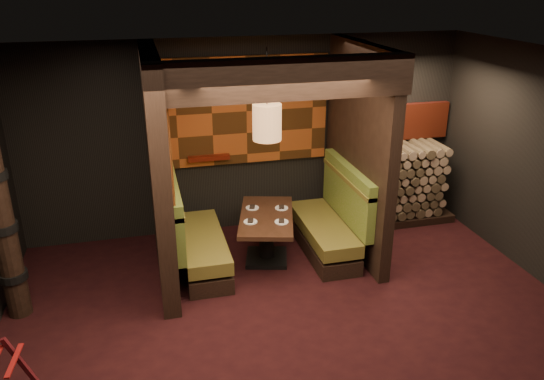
{
  "coord_description": "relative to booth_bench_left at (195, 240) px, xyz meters",
  "views": [
    {
      "loc": [
        -1.5,
        -4.59,
        3.64
      ],
      "look_at": [
        0.0,
        1.3,
        1.15
      ],
      "focal_mm": 35.0,
      "sensor_mm": 36.0,
      "label": 1
    }
  ],
  "objects": [
    {
      "name": "floor",
      "position": [
        0.96,
        -1.65,
        -0.41
      ],
      "size": [
        6.5,
        5.5,
        0.02
      ],
      "primitive_type": "cube",
      "color": "black",
      "rests_on": "ground"
    },
    {
      "name": "ceiling",
      "position": [
        0.96,
        -1.65,
        2.46
      ],
      "size": [
        6.5,
        5.5,
        0.02
      ],
      "primitive_type": "cube",
      "color": "black",
      "rests_on": "ground"
    },
    {
      "name": "wall_back",
      "position": [
        0.96,
        1.11,
        1.02
      ],
      "size": [
        6.5,
        0.02,
        2.85
      ],
      "primitive_type": "cube",
      "color": "black",
      "rests_on": "ground"
    },
    {
      "name": "partition_left",
      "position": [
        -0.39,
        -0.0,
        1.02
      ],
      "size": [
        0.2,
        2.2,
        2.85
      ],
      "primitive_type": "cube",
      "color": "black",
      "rests_on": "floor"
    },
    {
      "name": "partition_right",
      "position": [
        2.26,
        0.05,
        1.02
      ],
      "size": [
        0.15,
        2.1,
        2.85
      ],
      "primitive_type": "cube",
      "color": "black",
      "rests_on": "floor"
    },
    {
      "name": "header_beam",
      "position": [
        0.94,
        -0.95,
        2.23
      ],
      "size": [
        2.85,
        0.18,
        0.44
      ],
      "primitive_type": "cube",
      "color": "black",
      "rests_on": "partition_left"
    },
    {
      "name": "tapa_back_panel",
      "position": [
        0.94,
        1.06,
        1.42
      ],
      "size": [
        2.4,
        0.06,
        1.55
      ],
      "primitive_type": "cube",
      "color": "#A44819",
      "rests_on": "wall_back"
    },
    {
      "name": "tapa_side_panel",
      "position": [
        -0.27,
        0.17,
        1.45
      ],
      "size": [
        0.04,
        1.85,
        1.45
      ],
      "primitive_type": "cube",
      "color": "#A44819",
      "rests_on": "partition_left"
    },
    {
      "name": "lacquer_shelf",
      "position": [
        0.36,
        1.0,
        0.78
      ],
      "size": [
        0.6,
        0.12,
        0.07
      ],
      "primitive_type": "cube",
      "color": "#561309",
      "rests_on": "wall_back"
    },
    {
      "name": "booth_bench_left",
      "position": [
        0.0,
        0.0,
        0.0
      ],
      "size": [
        0.68,
        1.6,
        1.14
      ],
      "color": "black",
      "rests_on": "floor"
    },
    {
      "name": "booth_bench_right",
      "position": [
        1.89,
        0.0,
        0.0
      ],
      "size": [
        0.68,
        1.6,
        1.14
      ],
      "color": "black",
      "rests_on": "floor"
    },
    {
      "name": "dining_table",
      "position": [
        0.96,
        -0.05,
        0.04
      ],
      "size": [
        1.0,
        1.41,
        0.67
      ],
      "color": "black",
      "rests_on": "floor"
    },
    {
      "name": "place_settings",
      "position": [
        0.96,
        -0.05,
        0.28
      ],
      "size": [
        0.68,
        0.71,
        0.03
      ],
      "color": "white",
      "rests_on": "dining_table"
    },
    {
      "name": "pendant_lamp",
      "position": [
        0.96,
        -0.1,
        1.55
      ],
      "size": [
        0.36,
        0.36,
        1.12
      ],
      "color": "#AF7747",
      "rests_on": "ceiling"
    },
    {
      "name": "totem_column",
      "position": [
        -2.09,
        -0.55,
        0.79
      ],
      "size": [
        0.31,
        0.31,
        2.4
      ],
      "color": "black",
      "rests_on": "floor"
    },
    {
      "name": "firewood_stack",
      "position": [
        3.25,
        0.7,
        0.21
      ],
      "size": [
        1.73,
        0.7,
        1.22
      ],
      "color": "black",
      "rests_on": "floor"
    },
    {
      "name": "mosaic_header",
      "position": [
        3.25,
        1.03,
        1.1
      ],
      "size": [
        1.83,
        0.1,
        0.56
      ],
      "primitive_type": "cube",
      "color": "maroon",
      "rests_on": "wall_back"
    },
    {
      "name": "bay_front_post",
      "position": [
        2.35,
        0.31,
        1.02
      ],
      "size": [
        0.08,
        0.08,
        2.85
      ],
      "primitive_type": "cube",
      "color": "black",
      "rests_on": "floor"
    }
  ]
}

